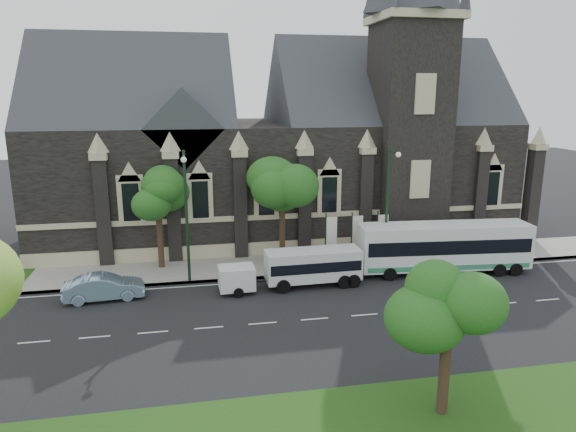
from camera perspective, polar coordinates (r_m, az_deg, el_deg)
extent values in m
plane|color=black|center=(29.57, -2.83, -11.79)|extent=(160.00, 160.00, 0.00)
cube|color=gray|center=(38.29, -4.81, -5.65)|extent=(80.00, 5.00, 0.15)
cube|color=black|center=(47.22, -1.38, 4.26)|extent=(40.00, 15.00, 10.00)
cube|color=#2E3036|center=(46.27, -16.46, 9.76)|extent=(16.00, 15.00, 15.00)
cube|color=#2E3036|center=(49.29, 10.33, 10.29)|extent=(20.00, 15.00, 15.00)
cube|color=#2E3036|center=(41.56, -11.48, 9.66)|extent=(6.00, 6.00, 6.00)
cube|color=black|center=(43.82, 13.08, 8.46)|extent=(5.50, 5.50, 18.00)
cube|color=tan|center=(44.01, 13.77, 20.46)|extent=(6.20, 6.20, 0.60)
cube|color=tan|center=(40.30, 0.39, 0.02)|extent=(40.00, 0.22, 0.40)
cube|color=tan|center=(40.99, 0.38, -3.52)|extent=(40.00, 0.25, 1.20)
cube|color=black|center=(39.49, -2.42, 2.10)|extent=(1.20, 0.12, 2.80)
cylinder|color=black|center=(22.44, 16.87, -16.78)|extent=(0.44, 0.44, 3.08)
sphere|color=#1D591C|center=(21.14, 17.43, -9.86)|extent=(3.20, 3.20, 3.20)
sphere|color=#1D591C|center=(21.68, 18.21, -7.61)|extent=(2.40, 2.40, 2.40)
cylinder|color=black|center=(39.05, -0.64, -2.28)|extent=(0.44, 0.44, 3.96)
sphere|color=#1D591C|center=(38.21, -0.66, 3.00)|extent=(3.84, 3.84, 3.84)
sphere|color=#1D591C|center=(38.91, 0.20, 4.28)|extent=(2.88, 2.88, 2.88)
cylinder|color=black|center=(38.57, -13.94, -2.90)|extent=(0.44, 0.44, 3.96)
sphere|color=#1D591C|center=(37.73, -14.25, 2.34)|extent=(3.68, 3.68, 3.68)
sphere|color=#1D591C|center=(38.25, -13.22, 3.60)|extent=(2.76, 2.76, 2.76)
cylinder|color=black|center=(37.31, 10.87, 0.71)|extent=(0.20, 0.20, 9.00)
cylinder|color=black|center=(35.88, 11.64, 6.98)|extent=(0.10, 1.60, 0.10)
sphere|color=silver|center=(35.16, 12.13, 6.66)|extent=(0.36, 0.36, 0.36)
cylinder|color=black|center=(34.75, -11.14, -0.25)|extent=(0.20, 0.20, 9.00)
cylinder|color=black|center=(33.22, -11.48, 6.47)|extent=(0.10, 1.60, 0.10)
sphere|color=silver|center=(32.43, -11.48, 6.13)|extent=(0.36, 0.36, 0.36)
cylinder|color=black|center=(38.26, 4.19, -2.62)|extent=(0.10, 0.10, 4.00)
cube|color=white|center=(38.21, 4.86, -1.72)|extent=(0.80, 0.04, 2.20)
cylinder|color=black|center=(38.81, 7.04, -2.45)|extent=(0.10, 0.10, 4.00)
cube|color=white|center=(38.79, 7.70, -1.57)|extent=(0.80, 0.04, 2.20)
cylinder|color=black|center=(39.45, 9.82, -2.29)|extent=(0.10, 0.10, 4.00)
cube|color=white|center=(39.45, 10.46, -1.41)|extent=(0.80, 0.04, 2.20)
cube|color=silver|center=(38.38, 16.87, -3.14)|extent=(12.34, 3.53, 3.10)
cube|color=black|center=(38.32, 16.89, -2.85)|extent=(11.86, 3.53, 0.99)
cube|color=#2D7B54|center=(38.75, 16.75, -4.91)|extent=(11.86, 3.52, 0.35)
cylinder|color=black|center=(36.29, 11.22, -6.34)|extent=(0.92, 0.35, 0.90)
cylinder|color=black|center=(38.58, 10.12, -5.08)|extent=(0.92, 0.35, 0.90)
cylinder|color=black|center=(39.31, 22.36, -5.57)|extent=(0.92, 0.35, 0.90)
cylinder|color=black|center=(41.43, 20.73, -4.46)|extent=(0.92, 0.35, 0.90)
cylinder|color=black|center=(39.90, 23.91, -5.44)|extent=(0.92, 0.35, 0.90)
cylinder|color=black|center=(41.99, 22.22, -4.36)|extent=(0.92, 0.35, 0.90)
cube|color=silver|center=(34.51, 2.79, -5.39)|extent=(6.39, 2.13, 2.00)
cube|color=black|center=(34.48, 2.79, -5.28)|extent=(6.14, 2.16, 0.69)
cylinder|color=black|center=(33.46, -0.51, -7.81)|extent=(0.91, 0.30, 0.90)
cylinder|color=black|center=(35.30, -1.16, -6.65)|extent=(0.91, 0.30, 0.90)
cylinder|color=black|center=(34.46, 6.28, -7.25)|extent=(0.91, 0.30, 0.90)
cylinder|color=black|center=(36.24, 5.30, -6.16)|extent=(0.91, 0.30, 0.90)
cylinder|color=black|center=(34.66, 7.29, -7.15)|extent=(0.91, 0.30, 0.90)
cylinder|color=black|center=(36.43, 6.26, -6.08)|extent=(0.91, 0.30, 0.90)
cube|color=silver|center=(33.52, -5.71, -6.80)|extent=(2.33, 1.78, 1.47)
cylinder|color=black|center=(32.99, -5.49, -8.45)|extent=(0.64, 0.25, 0.63)
cylinder|color=black|center=(34.56, -5.87, -7.41)|extent=(0.64, 0.25, 0.63)
cylinder|color=black|center=(33.86, -3.21, -7.26)|extent=(1.36, 0.13, 0.08)
imported|color=#7B9CB2|center=(34.37, -19.69, -7.43)|extent=(5.00, 2.14, 1.60)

